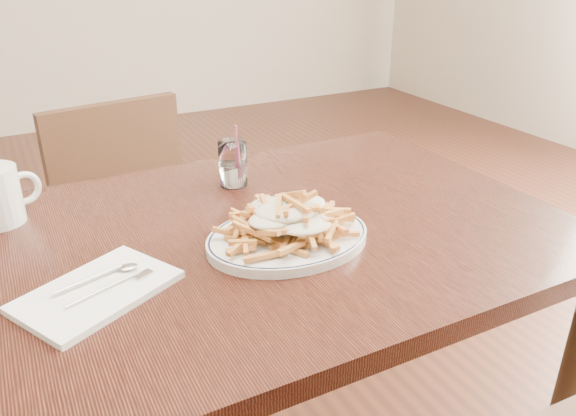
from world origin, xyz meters
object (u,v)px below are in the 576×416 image
table (251,265)px  water_glass (233,166)px  fries_plate (288,238)px  loaded_fries (288,215)px  chair_far (113,212)px

table → water_glass: size_ratio=8.65×
fries_plate → water_glass: bearing=86.5°
table → water_glass: water_glass is taller
table → water_glass: 0.26m
fries_plate → loaded_fries: (0.00, 0.00, 0.05)m
loaded_fries → water_glass: bearing=86.5°
loaded_fries → water_glass: water_glass is taller
water_glass → loaded_fries: bearing=-93.5°
fries_plate → chair_far: bearing=100.7°
chair_far → loaded_fries: (0.17, -0.88, 0.33)m
chair_far → fries_plate: bearing=-79.3°
table → loaded_fries: size_ratio=4.43×
loaded_fries → chair_far: bearing=100.7°
table → water_glass: (0.06, 0.22, 0.12)m
table → chair_far: 0.83m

